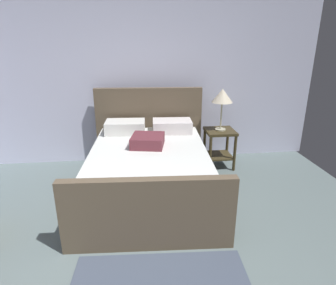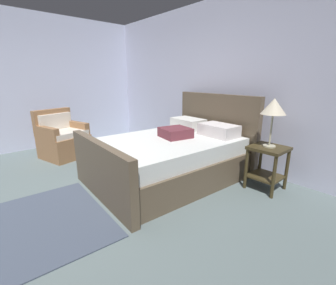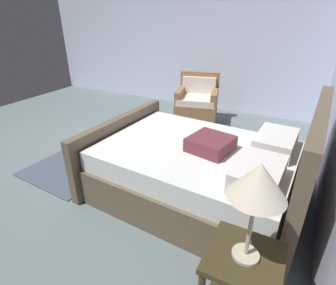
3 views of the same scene
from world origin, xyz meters
The scene contains 7 objects.
ground_plane centered at (0.00, 0.00, -0.01)m, with size 5.79×6.28×0.02m, color slate.
wall_side_left centered at (-2.95, 0.00, 1.38)m, with size 0.12×6.40×2.75m, color silver.
bed centered at (0.18, 1.96, 0.35)m, with size 1.76×2.27×1.22m.
nightstand_right centered at (1.31, 2.67, 0.40)m, with size 0.44×0.44×0.60m.
table_lamp_right centered at (1.31, 2.67, 1.11)m, with size 0.31×0.31×0.63m.
armchair centered at (-1.93, 1.06, 0.35)m, with size 0.89×0.88×0.90m.
area_rug centered at (0.18, 0.23, 0.01)m, with size 1.49×1.05×0.01m, color #414B5C.
Camera 3 is at (2.50, 2.79, 1.89)m, focal length 28.38 mm.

